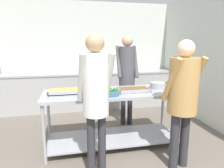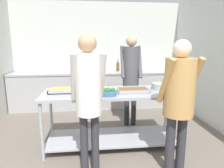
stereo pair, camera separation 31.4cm
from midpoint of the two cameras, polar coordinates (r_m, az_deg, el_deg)
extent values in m
cube|color=silver|center=(5.34, -8.33, 8.33)|extent=(4.41, 0.06, 2.65)
cube|color=silver|center=(4.11, 26.09, 6.42)|extent=(0.06, 4.30, 2.65)
cube|color=#A8A8A8|center=(5.10, -7.76, -1.92)|extent=(4.25, 0.62, 0.87)
cube|color=#9EA0A8|center=(5.02, -7.90, 3.14)|extent=(4.25, 0.65, 0.04)
cube|color=black|center=(5.00, -11.29, 3.10)|extent=(0.50, 0.39, 0.02)
cube|color=#9EA0A8|center=(3.07, -2.54, -2.58)|extent=(2.13, 0.79, 0.04)
cube|color=#9EA0A8|center=(3.33, -2.42, -14.98)|extent=(2.05, 0.71, 0.02)
cylinder|color=#9EA0A8|center=(2.90, -21.95, -13.50)|extent=(0.04, 0.04, 0.84)
cylinder|color=#9EA0A8|center=(3.23, 17.00, -10.60)|extent=(0.04, 0.04, 0.84)
cylinder|color=#9EA0A8|center=(3.53, -20.09, -8.85)|extent=(0.04, 0.04, 0.84)
cylinder|color=#9EA0A8|center=(3.81, 11.95, -6.94)|extent=(0.04, 0.04, 0.84)
cube|color=#9EA0A8|center=(3.09, -16.35, -2.47)|extent=(0.45, 0.27, 0.01)
cube|color=gold|center=(3.09, -16.38, -2.01)|extent=(0.43, 0.25, 0.04)
cube|color=#9EA0A8|center=(2.96, -16.55, -2.66)|extent=(0.45, 0.01, 0.05)
cube|color=#9EA0A8|center=(3.21, -16.21, -1.55)|extent=(0.45, 0.01, 0.05)
cube|color=#9EA0A8|center=(3.11, -20.41, -2.23)|extent=(0.01, 0.27, 0.05)
cube|color=#9EA0A8|center=(3.08, -12.29, -1.92)|extent=(0.01, 0.27, 0.05)
cylinder|color=white|center=(2.79, -9.01, -3.63)|extent=(0.23, 0.23, 0.01)
cylinder|color=white|center=(2.79, -9.02, -3.39)|extent=(0.23, 0.23, 0.01)
cylinder|color=white|center=(2.78, -9.02, -3.15)|extent=(0.23, 0.23, 0.01)
cylinder|color=white|center=(2.78, -9.03, -2.91)|extent=(0.23, 0.23, 0.01)
cylinder|color=#3D668C|center=(2.83, -3.55, -2.70)|extent=(0.24, 0.24, 0.07)
sphere|color=#2D702D|center=(2.82, -2.28, -1.77)|extent=(0.07, 0.07, 0.07)
sphere|color=#2D702D|center=(2.87, -3.62, -1.55)|extent=(0.05, 0.05, 0.05)
sphere|color=#2D702D|center=(2.81, -4.52, -1.87)|extent=(0.07, 0.07, 0.07)
sphere|color=#2D702D|center=(2.79, -3.60, -1.93)|extent=(0.06, 0.06, 0.06)
cube|color=#9EA0A8|center=(3.07, 3.24, -2.09)|extent=(0.47, 0.27, 0.01)
cube|color=brown|center=(3.07, 3.24, -1.63)|extent=(0.45, 0.25, 0.04)
cube|color=#9EA0A8|center=(2.95, 3.92, -2.27)|extent=(0.47, 0.01, 0.05)
cube|color=#9EA0A8|center=(3.19, 2.62, -1.18)|extent=(0.47, 0.01, 0.05)
cube|color=#9EA0A8|center=(3.02, -0.98, -1.91)|extent=(0.01, 0.27, 0.05)
cube|color=#9EA0A8|center=(3.14, 7.30, -1.49)|extent=(0.01, 0.27, 0.05)
cylinder|color=#9EA0A8|center=(3.34, 10.34, -0.40)|extent=(0.25, 0.25, 0.10)
cylinder|color=beige|center=(3.34, 10.36, 0.33)|extent=(0.22, 0.22, 0.01)
cylinder|color=black|center=(3.41, 13.39, 0.39)|extent=(0.14, 0.02, 0.02)
cylinder|color=#2D2D33|center=(2.73, 14.17, -15.66)|extent=(0.11, 0.11, 0.75)
cylinder|color=#2D2D33|center=(2.82, 16.90, -14.89)|extent=(0.11, 0.11, 0.75)
cylinder|color=tan|center=(2.41, 13.00, 0.99)|extent=(0.12, 0.32, 0.56)
cylinder|color=tan|center=(2.64, 19.74, 1.52)|extent=(0.12, 0.32, 0.56)
cylinder|color=tan|center=(2.54, 16.42, -0.54)|extent=(0.36, 0.36, 0.69)
sphere|color=beige|center=(2.49, 17.01, 9.67)|extent=(0.21, 0.21, 0.21)
cylinder|color=#2D2D33|center=(2.54, -9.68, -17.16)|extent=(0.10, 0.10, 0.78)
cylinder|color=#2D2D33|center=(2.56, -6.56, -16.81)|extent=(0.10, 0.10, 0.78)
cylinder|color=silver|center=(2.26, -12.72, 1.63)|extent=(0.11, 0.33, 0.59)
cylinder|color=silver|center=(2.31, -4.76, 2.10)|extent=(0.11, 0.33, 0.59)
cylinder|color=silver|center=(2.29, -8.63, -0.22)|extent=(0.30, 0.30, 0.72)
sphere|color=tan|center=(2.25, -8.99, 11.50)|extent=(0.21, 0.21, 0.21)
cylinder|color=#2D2D33|center=(4.01, 2.87, -5.97)|extent=(0.10, 0.10, 0.81)
cylinder|color=#2D2D33|center=(3.99, 0.92, -6.06)|extent=(0.10, 0.10, 0.81)
cylinder|color=#4C4C51|center=(3.87, 4.39, 6.40)|extent=(0.09, 0.33, 0.60)
cylinder|color=#4C4C51|center=(3.80, -0.46, 6.36)|extent=(0.09, 0.33, 0.60)
cylinder|color=#4C4C51|center=(3.84, 1.97, 5.09)|extent=(0.31, 0.31, 0.74)
sphere|color=tan|center=(3.82, 2.02, 12.22)|extent=(0.21, 0.21, 0.21)
cylinder|color=brown|center=(5.15, -2.38, 4.82)|extent=(0.08, 0.08, 0.20)
cone|color=brown|center=(5.14, -2.40, 6.38)|extent=(0.07, 0.07, 0.08)
cylinder|color=black|center=(5.14, -2.40, 6.91)|extent=(0.03, 0.03, 0.02)
camera|label=1|loc=(0.16, -92.86, -0.58)|focal=32.00mm
camera|label=2|loc=(0.16, 87.14, 0.58)|focal=32.00mm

